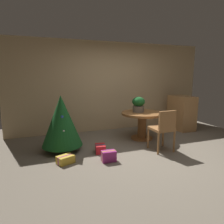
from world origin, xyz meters
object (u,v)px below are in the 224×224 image
(gift_box_red, at_px, (100,149))
(gift_box_purple, at_px, (109,156))
(round_dining_table, at_px, (142,120))
(gift_box_gold, at_px, (65,159))
(holiday_tree, at_px, (62,121))
(flower_vase, at_px, (138,104))
(wooden_chair_near, at_px, (163,128))
(wooden_cabinet, at_px, (181,113))

(gift_box_red, relative_size, gift_box_purple, 1.12)
(round_dining_table, xyz_separation_m, gift_box_gold, (-2.08, -0.85, -0.43))
(holiday_tree, bearing_deg, gift_box_gold, -92.72)
(flower_vase, xyz_separation_m, wooden_chair_near, (0.08, -1.03, -0.38))
(round_dining_table, distance_m, gift_box_red, 1.47)
(round_dining_table, height_order, flower_vase, flower_vase)
(wooden_chair_near, distance_m, gift_box_red, 1.43)
(round_dining_table, bearing_deg, gift_box_gold, -157.76)
(wooden_chair_near, relative_size, gift_box_purple, 3.31)
(wooden_cabinet, bearing_deg, round_dining_table, -164.27)
(holiday_tree, bearing_deg, wooden_cabinet, 9.42)
(round_dining_table, height_order, gift_box_red, round_dining_table)
(round_dining_table, height_order, gift_box_purple, round_dining_table)
(gift_box_purple, bearing_deg, holiday_tree, 130.38)
(wooden_chair_near, height_order, wooden_cabinet, wooden_cabinet)
(gift_box_purple, bearing_deg, flower_vase, 43.12)
(flower_vase, xyz_separation_m, holiday_tree, (-1.97, -0.24, -0.23))
(wooden_cabinet, bearing_deg, holiday_tree, -170.58)
(holiday_tree, relative_size, gift_box_red, 3.96)
(wooden_chair_near, bearing_deg, gift_box_red, 162.79)
(flower_vase, bearing_deg, wooden_cabinet, 12.45)
(wooden_chair_near, height_order, gift_box_red, wooden_chair_near)
(gift_box_purple, bearing_deg, wooden_cabinet, 27.52)
(gift_box_purple, bearing_deg, round_dining_table, 39.29)
(wooden_cabinet, bearing_deg, gift_box_red, -161.04)
(gift_box_gold, xyz_separation_m, gift_box_purple, (0.80, -0.20, 0.03))
(gift_box_red, relative_size, wooden_cabinet, 0.30)
(round_dining_table, distance_m, holiday_tree, 2.06)
(holiday_tree, xyz_separation_m, wooden_cabinet, (3.64, 0.60, -0.16))
(wooden_chair_near, relative_size, wooden_cabinet, 0.89)
(wooden_chair_near, height_order, gift_box_gold, wooden_chair_near)
(gift_box_red, height_order, wooden_cabinet, wooden_cabinet)
(gift_box_gold, bearing_deg, gift_box_red, 21.35)
(flower_vase, xyz_separation_m, gift_box_red, (-1.22, -0.63, -0.82))
(round_dining_table, relative_size, gift_box_purple, 3.86)
(round_dining_table, distance_m, gift_box_gold, 2.29)
(gift_box_gold, bearing_deg, holiday_tree, 87.28)
(round_dining_table, height_order, wooden_cabinet, wooden_cabinet)
(holiday_tree, bearing_deg, round_dining_table, 4.33)
(gift_box_red, bearing_deg, wooden_cabinet, 18.96)
(holiday_tree, xyz_separation_m, gift_box_gold, (-0.03, -0.70, -0.60))
(gift_box_gold, distance_m, gift_box_purple, 0.82)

